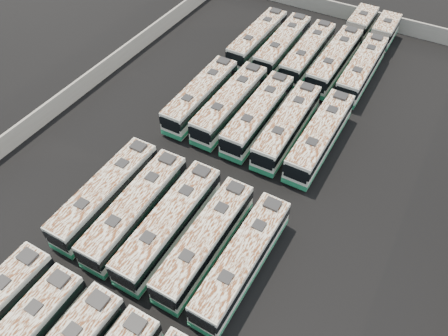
% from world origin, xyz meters
% --- Properties ---
extents(ground, '(140.00, 140.00, 0.00)m').
position_xyz_m(ground, '(0.00, 0.00, 0.00)').
color(ground, black).
rests_on(ground, ground).
extents(perimeter_wall, '(45.20, 73.20, 2.20)m').
position_xyz_m(perimeter_wall, '(0.00, 0.00, 1.10)').
color(perimeter_wall, gray).
rests_on(perimeter_wall, ground).
extents(bus_midfront_far_left, '(2.66, 12.23, 3.44)m').
position_xyz_m(bus_midfront_far_left, '(-8.70, -7.70, 1.76)').
color(bus_midfront_far_left, beige).
rests_on(bus_midfront_far_left, ground).
extents(bus_midfront_left, '(2.90, 12.42, 3.49)m').
position_xyz_m(bus_midfront_left, '(-5.31, -7.78, 1.78)').
color(bus_midfront_left, beige).
rests_on(bus_midfront_left, ground).
extents(bus_midfront_center, '(2.72, 12.55, 3.53)m').
position_xyz_m(bus_midfront_center, '(-1.89, -7.65, 1.81)').
color(bus_midfront_center, beige).
rests_on(bus_midfront_center, ground).
extents(bus_midfront_right, '(2.57, 12.07, 3.40)m').
position_xyz_m(bus_midfront_right, '(1.57, -7.57, 1.74)').
color(bus_midfront_right, beige).
rests_on(bus_midfront_right, ground).
extents(bus_midfront_far_right, '(2.65, 12.15, 3.42)m').
position_xyz_m(bus_midfront_far_right, '(5.04, -7.64, 1.75)').
color(bus_midfront_far_right, beige).
rests_on(bus_midfront_far_right, ground).
extents(bus_midback_far_left, '(2.71, 12.26, 3.45)m').
position_xyz_m(bus_midback_far_left, '(-8.83, 8.50, 1.76)').
color(bus_midback_far_left, beige).
rests_on(bus_midback_far_left, ground).
extents(bus_midback_left, '(2.67, 12.56, 3.54)m').
position_xyz_m(bus_midback_left, '(-5.29, 8.80, 1.81)').
color(bus_midback_left, beige).
rests_on(bus_midback_left, ground).
extents(bus_midback_center, '(2.79, 12.49, 3.51)m').
position_xyz_m(bus_midback_center, '(-1.84, 8.71, 1.80)').
color(bus_midback_center, beige).
rests_on(bus_midback_center, ground).
extents(bus_midback_right, '(2.88, 12.42, 3.49)m').
position_xyz_m(bus_midback_right, '(1.56, 8.60, 1.78)').
color(bus_midback_right, beige).
rests_on(bus_midback_right, ground).
extents(bus_midback_far_right, '(2.66, 12.56, 3.54)m').
position_xyz_m(bus_midback_far_right, '(5.10, 8.74, 1.81)').
color(bus_midback_far_right, beige).
rests_on(bus_midback_far_right, ground).
extents(bus_back_far_left, '(2.67, 12.24, 3.44)m').
position_xyz_m(bus_back_far_left, '(-8.80, 22.35, 1.76)').
color(bus_back_far_left, beige).
rests_on(bus_back_far_left, ground).
extents(bus_back_left, '(2.85, 12.40, 3.48)m').
position_xyz_m(bus_back_left, '(-5.29, 22.46, 1.78)').
color(bus_back_left, beige).
rests_on(bus_back_left, ground).
extents(bus_back_center, '(2.70, 12.29, 3.46)m').
position_xyz_m(bus_back_center, '(-1.84, 22.44, 1.77)').
color(bus_back_center, beige).
rests_on(bus_back_center, ground).
extents(bus_back_right, '(2.77, 19.52, 3.54)m').
position_xyz_m(bus_back_right, '(1.66, 25.76, 1.81)').
color(bus_back_right, beige).
rests_on(bus_back_right, ground).
extents(bus_back_far_right, '(2.72, 19.10, 3.46)m').
position_xyz_m(bus_back_far_right, '(5.03, 25.68, 1.77)').
color(bus_back_far_right, beige).
rests_on(bus_back_far_right, ground).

